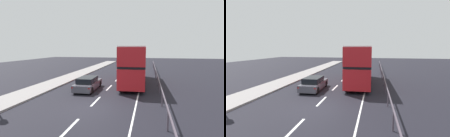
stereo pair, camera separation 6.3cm
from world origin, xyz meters
TOP-DOWN VIEW (x-y plane):
  - ground_plane at (0.00, 0.00)m, footprint 74.24×120.00m
  - near_sidewalk_kerb at (-6.86, 0.00)m, footprint 2.94×80.00m
  - lane_paint_markings at (1.87, 8.89)m, footprint 3.36×46.00m
  - bridge_side_railing at (5.10, 9.00)m, footprint 0.10×42.00m
  - double_decker_bus_red at (2.40, 9.24)m, footprint 2.87×10.78m
  - hatchback_car_near at (-1.90, 5.05)m, footprint 1.90×4.44m

SIDE VIEW (x-z plane):
  - ground_plane at x=0.00m, z-range -0.10..0.00m
  - lane_paint_markings at x=1.87m, z-range 0.00..0.01m
  - near_sidewalk_kerb at x=-6.86m, z-range 0.00..0.14m
  - hatchback_car_near at x=-1.90m, z-range -0.02..1.31m
  - bridge_side_railing at x=5.10m, z-range 0.36..1.50m
  - double_decker_bus_red at x=2.40m, z-range 0.15..4.57m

